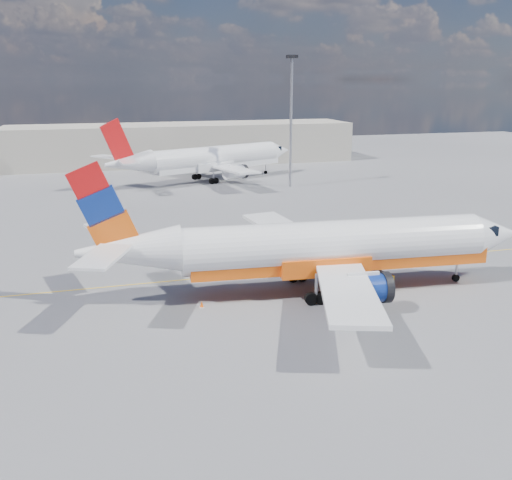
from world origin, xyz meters
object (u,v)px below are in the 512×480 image
object	(u,v)px
second_jet	(210,159)
gse_tug	(378,280)
traffic_cone	(202,304)
main_jet	(320,248)

from	to	relation	value
second_jet	gse_tug	bearing A→B (deg)	-108.99
second_jet	traffic_cone	world-z (taller)	second_jet
main_jet	second_jet	distance (m)	54.56
main_jet	second_jet	bearing A→B (deg)	92.38
traffic_cone	main_jet	bearing A→B (deg)	4.07
main_jet	traffic_cone	distance (m)	10.51
second_jet	gse_tug	distance (m)	55.39
main_jet	gse_tug	size ratio (longest dim) A/B	14.76
gse_tug	main_jet	bearing A→B (deg)	157.88
main_jet	traffic_cone	bearing A→B (deg)	-171.46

